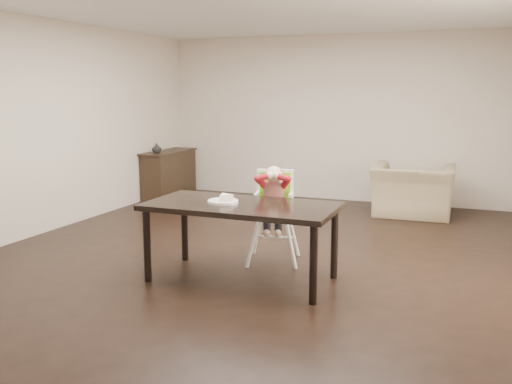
{
  "coord_description": "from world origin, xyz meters",
  "views": [
    {
      "loc": [
        2.16,
        -5.75,
        1.81
      ],
      "look_at": [
        0.04,
        -0.37,
        0.77
      ],
      "focal_mm": 40.0,
      "sensor_mm": 36.0,
      "label": 1
    }
  ],
  "objects_px": {
    "dining_table": "(241,212)",
    "armchair": "(413,182)",
    "sideboard": "(169,174)",
    "high_chair": "(274,194)"
  },
  "relations": [
    {
      "from": "high_chair",
      "to": "sideboard",
      "type": "bearing_deg",
      "value": 121.45
    },
    {
      "from": "high_chair",
      "to": "sideboard",
      "type": "height_order",
      "value": "high_chair"
    },
    {
      "from": "armchair",
      "to": "sideboard",
      "type": "distance_m",
      "value": 4.07
    },
    {
      "from": "high_chair",
      "to": "sideboard",
      "type": "relative_size",
      "value": 0.82
    },
    {
      "from": "dining_table",
      "to": "armchair",
      "type": "bearing_deg",
      "value": 71.29
    },
    {
      "from": "dining_table",
      "to": "sideboard",
      "type": "xyz_separation_m",
      "value": [
        -2.87,
        3.58,
        -0.27
      ]
    },
    {
      "from": "dining_table",
      "to": "high_chair",
      "type": "height_order",
      "value": "high_chair"
    },
    {
      "from": "high_chair",
      "to": "armchair",
      "type": "relative_size",
      "value": 0.9
    },
    {
      "from": "dining_table",
      "to": "armchair",
      "type": "xyz_separation_m",
      "value": [
        1.2,
        3.55,
        -0.17
      ]
    },
    {
      "from": "armchair",
      "to": "sideboard",
      "type": "height_order",
      "value": "armchair"
    }
  ]
}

